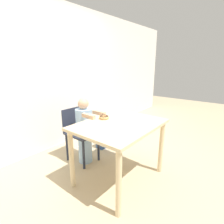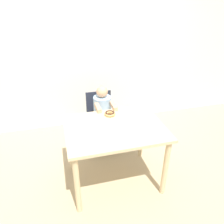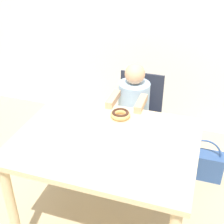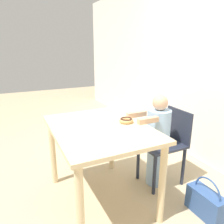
{
  "view_description": "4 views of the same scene",
  "coord_description": "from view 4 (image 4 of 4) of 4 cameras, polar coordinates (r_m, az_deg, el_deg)",
  "views": [
    {
      "loc": [
        -1.64,
        -1.2,
        1.49
      ],
      "look_at": [
        0.0,
        0.12,
        0.9
      ],
      "focal_mm": 28.0,
      "sensor_mm": 36.0,
      "label": 1
    },
    {
      "loc": [
        -0.56,
        -1.98,
        2.07
      ],
      "look_at": [
        0.0,
        0.12,
        0.9
      ],
      "focal_mm": 35.0,
      "sensor_mm": 36.0,
      "label": 2
    },
    {
      "loc": [
        0.51,
        -1.43,
        1.88
      ],
      "look_at": [
        0.0,
        0.12,
        0.9
      ],
      "focal_mm": 50.0,
      "sensor_mm": 36.0,
      "label": 3
    },
    {
      "loc": [
        1.72,
        -0.69,
        1.48
      ],
      "look_at": [
        0.0,
        0.12,
        0.9
      ],
      "focal_mm": 35.0,
      "sensor_mm": 36.0,
      "label": 4
    }
  ],
  "objects": [
    {
      "name": "ground_plane",
      "position": [
        2.37,
        -2.94,
        -21.69
      ],
      "size": [
        12.0,
        12.0,
        0.0
      ],
      "primitive_type": "plane",
      "color": "tan"
    },
    {
      "name": "donut",
      "position": [
        2.07,
        3.75,
        -2.14
      ],
      "size": [
        0.13,
        0.13,
        0.04
      ],
      "color": "tan",
      "rests_on": "dining_table"
    },
    {
      "name": "napkin",
      "position": [
        2.05,
        -3.67,
        -2.96
      ],
      "size": [
        0.37,
        0.37,
        0.0
      ],
      "color": "white",
      "rests_on": "dining_table"
    },
    {
      "name": "wall_back",
      "position": [
        2.81,
        27.06,
        10.49
      ],
      "size": [
        8.0,
        0.05,
        2.5
      ],
      "color": "silver",
      "rests_on": "ground_plane"
    },
    {
      "name": "handbag",
      "position": [
        2.28,
        23.28,
        -20.9
      ],
      "size": [
        0.35,
        0.15,
        0.38
      ],
      "color": "#2D4C84",
      "rests_on": "ground_plane"
    },
    {
      "name": "chair",
      "position": [
        2.48,
        13.87,
        -8.19
      ],
      "size": [
        0.38,
        0.45,
        0.82
      ],
      "color": "#232838",
      "rests_on": "ground_plane"
    },
    {
      "name": "dining_table",
      "position": [
        2.02,
        -3.22,
        -6.84
      ],
      "size": [
        1.1,
        0.83,
        0.78
      ],
      "color": "beige",
      "rests_on": "ground_plane"
    },
    {
      "name": "child_figure",
      "position": [
        2.38,
        11.74,
        -7.52
      ],
      "size": [
        0.26,
        0.44,
        1.01
      ],
      "color": "#99BCE0",
      "rests_on": "ground_plane"
    }
  ]
}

